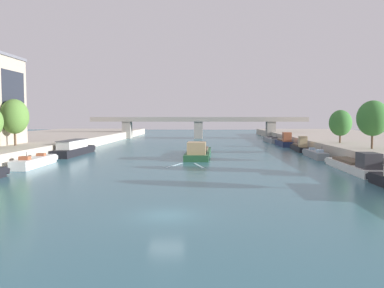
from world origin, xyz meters
The scene contains 15 objects.
ground_plane centered at (0.00, 0.00, 0.00)m, with size 400.00×400.00×0.00m, color #386B7A.
quay_left centered at (-42.00, 55.00, 1.11)m, with size 36.00×170.00×2.22m, color #B7AD9E.
barge_midriver centered at (1.36, 41.86, 0.87)m, with size 4.62×19.48×2.99m.
wake_behind_barge centered at (-0.10, 29.25, 0.01)m, with size 5.60×5.98×0.03m.
moored_boat_left_midway centered at (-22.07, 27.86, 0.66)m, with size 2.67×12.06×2.36m.
moored_boat_left_lone centered at (-22.09, 44.59, 1.20)m, with size 3.39×16.19×2.87m.
moored_boat_right_lone centered at (22.19, 23.86, 0.84)m, with size 3.10×16.30×2.85m.
moored_boat_right_far centered at (21.89, 41.61, 0.62)m, with size 2.18×11.48×2.28m.
moored_boat_right_near centered at (22.27, 54.57, 0.95)m, with size 2.33×11.38×3.29m.
moored_boat_right_gap_after centered at (21.86, 69.03, 1.04)m, with size 2.53×12.10×3.52m.
moored_boat_right_end centered at (21.41, 84.63, 0.64)m, with size 3.09×14.53×2.32m.
tree_left_far centered at (-30.05, 38.05, 7.19)m, with size 4.77×4.77×7.96m.
tree_right_far centered at (28.25, 33.29, 6.91)m, with size 4.74×4.74×7.42m.
tree_right_end_of_row centered at (28.20, 47.57, 5.99)m, with size 4.19×4.19×6.24m.
bridge_far centered at (0.00, 102.73, 4.69)m, with size 72.00×4.40×7.15m.
Camera 1 is at (2.88, -27.49, 7.04)m, focal length 36.50 mm.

